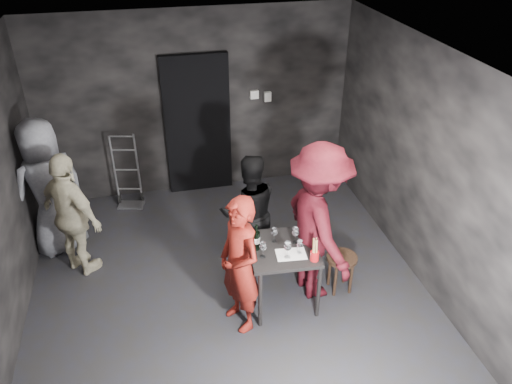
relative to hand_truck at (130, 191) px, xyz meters
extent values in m
cube|color=black|center=(1.09, -2.22, -0.21)|extent=(4.50, 5.00, 0.02)
cube|color=silver|center=(1.09, -2.22, 2.49)|extent=(4.50, 5.00, 0.02)
cube|color=black|center=(1.09, 0.28, 1.14)|extent=(4.50, 0.04, 2.70)
cube|color=black|center=(3.34, -2.22, 1.14)|extent=(0.04, 5.00, 2.70)
cube|color=black|center=(1.09, 0.22, 0.84)|extent=(0.95, 0.10, 2.10)
cube|color=#B7B7B2|center=(1.94, 0.23, 1.24)|extent=(0.12, 0.06, 0.12)
cube|color=#B7B7B2|center=(2.14, 0.23, 1.19)|extent=(0.10, 0.06, 0.14)
cylinder|color=#B2B2B7|center=(-0.16, 0.03, 0.34)|extent=(0.03, 0.03, 1.10)
cylinder|color=#B2B2B7|center=(0.16, 0.03, 0.34)|extent=(0.03, 0.03, 1.10)
cube|color=#B2B2B7|center=(0.00, -0.08, -0.19)|extent=(0.37, 0.20, 0.03)
cylinder|color=black|center=(-0.16, 0.06, -0.13)|extent=(0.04, 0.16, 0.16)
cylinder|color=black|center=(0.16, 0.06, -0.13)|extent=(0.04, 0.16, 0.16)
cube|color=black|center=(1.63, -2.47, 0.52)|extent=(0.72, 0.72, 0.04)
cylinder|color=black|center=(1.31, -2.79, 0.15)|extent=(0.04, 0.04, 0.71)
cylinder|color=black|center=(1.95, -2.79, 0.15)|extent=(0.04, 0.04, 0.71)
cylinder|color=black|center=(1.31, -2.15, 0.15)|extent=(0.04, 0.04, 0.71)
cylinder|color=black|center=(1.95, -2.15, 0.15)|extent=(0.04, 0.04, 0.71)
cylinder|color=black|center=(2.34, -2.44, 0.24)|extent=(0.35, 0.35, 0.04)
cylinder|color=black|center=(2.44, -2.34, 0.00)|extent=(0.04, 0.04, 0.41)
cylinder|color=black|center=(2.25, -2.34, 0.00)|extent=(0.04, 0.04, 0.41)
cylinder|color=black|center=(2.25, -2.53, 0.00)|extent=(0.04, 0.04, 0.41)
cylinder|color=black|center=(2.44, -2.53, 0.00)|extent=(0.04, 0.04, 0.41)
imported|color=maroon|center=(1.12, -2.69, 0.60)|extent=(0.58, 0.69, 1.61)
imported|color=black|center=(1.44, -1.70, 0.52)|extent=(0.72, 0.41, 1.44)
imported|color=#3A0910|center=(2.05, -2.37, 0.95)|extent=(0.89, 1.58, 2.31)
imported|color=#C2B997|center=(-0.59, -1.40, 0.62)|extent=(1.00, 1.02, 1.65)
imported|color=slate|center=(-0.88, -0.88, 0.86)|extent=(1.18, 1.03, 2.12)
cube|color=white|center=(1.68, -2.60, 0.55)|extent=(0.33, 0.24, 0.00)
cylinder|color=black|center=(1.35, -2.43, 0.65)|extent=(0.07, 0.07, 0.22)
cylinder|color=black|center=(1.35, -2.43, 0.81)|extent=(0.03, 0.03, 0.09)
cylinder|color=white|center=(1.35, -2.43, 0.66)|extent=(0.07, 0.07, 0.07)
cylinder|color=#A41014|center=(1.89, -2.74, 0.60)|extent=(0.09, 0.09, 0.10)
camera|label=1|loc=(0.40, -6.51, 3.82)|focal=35.00mm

